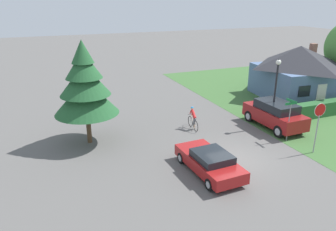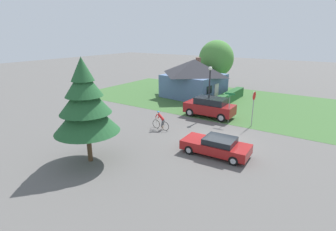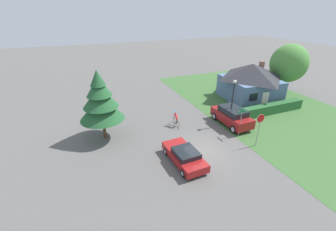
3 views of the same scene
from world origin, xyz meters
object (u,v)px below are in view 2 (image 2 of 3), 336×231
(street_name_sign, at_px, (230,102))
(deciduous_tree_right, at_px, (216,59))
(stop_sign, at_px, (254,101))
(parked_suv_right, at_px, (210,107))
(sedan_left_lane, at_px, (216,146))
(conifer_tall_near, at_px, (85,104))
(cyclist, at_px, (161,121))
(cottage_house, at_px, (194,77))
(street_lamp, at_px, (210,84))

(street_name_sign, bearing_deg, deciduous_tree_right, 28.47)
(stop_sign, bearing_deg, parked_suv_right, -92.94)
(street_name_sign, height_order, deciduous_tree_right, deciduous_tree_right)
(sedan_left_lane, xyz_separation_m, street_name_sign, (6.63, 1.72, 1.27))
(sedan_left_lane, height_order, conifer_tall_near, conifer_tall_near)
(cyclist, relative_size, conifer_tall_near, 0.27)
(cottage_house, distance_m, street_name_sign, 10.68)
(cottage_house, relative_size, deciduous_tree_right, 1.10)
(sedan_left_lane, distance_m, street_name_sign, 6.97)
(cyclist, height_order, street_lamp, street_lamp)
(street_name_sign, distance_m, conifer_tall_near, 12.80)
(street_name_sign, xyz_separation_m, deciduous_tree_right, (13.42, 7.28, 2.39))
(cyclist, xyz_separation_m, street_lamp, (5.29, -1.86, 2.44))
(conifer_tall_near, relative_size, deciduous_tree_right, 0.94)
(street_name_sign, bearing_deg, conifer_tall_near, 159.02)
(deciduous_tree_right, bearing_deg, street_lamp, -158.63)
(conifer_tall_near, bearing_deg, cottage_house, 8.90)
(sedan_left_lane, xyz_separation_m, parked_suv_right, (7.36, 3.91, 0.35))
(parked_suv_right, relative_size, conifer_tall_near, 0.73)
(cottage_house, xyz_separation_m, street_lamp, (-6.93, -5.31, 0.74))
(parked_suv_right, distance_m, stop_sign, 4.40)
(street_lamp, height_order, street_name_sign, street_lamp)
(stop_sign, height_order, conifer_tall_near, conifer_tall_near)
(parked_suv_right, relative_size, deciduous_tree_right, 0.69)
(parked_suv_right, xyz_separation_m, conifer_tall_near, (-12.55, 2.35, 2.72))
(street_lamp, relative_size, street_name_sign, 1.78)
(parked_suv_right, distance_m, deciduous_tree_right, 14.07)
(cottage_house, height_order, cyclist, cottage_house)
(cottage_house, bearing_deg, street_name_sign, -129.49)
(cyclist, relative_size, parked_suv_right, 0.36)
(cottage_house, xyz_separation_m, deciduous_tree_right, (5.91, -0.29, 1.87))
(sedan_left_lane, height_order, parked_suv_right, parked_suv_right)
(street_name_sign, distance_m, deciduous_tree_right, 15.45)
(parked_suv_right, distance_m, conifer_tall_near, 13.06)
(stop_sign, bearing_deg, conifer_tall_near, -25.05)
(sedan_left_lane, bearing_deg, conifer_tall_near, 37.18)
(cottage_house, relative_size, sedan_left_lane, 1.68)
(street_name_sign, bearing_deg, cyclist, 138.82)
(stop_sign, distance_m, street_lamp, 4.38)
(street_lamp, bearing_deg, cyclist, 160.67)
(sedan_left_lane, bearing_deg, stop_sign, -94.87)
(street_lamp, distance_m, conifer_tall_near, 12.64)
(cottage_house, height_order, stop_sign, cottage_house)
(cyclist, relative_size, deciduous_tree_right, 0.25)
(street_name_sign, relative_size, conifer_tall_near, 0.43)
(cottage_house, xyz_separation_m, cyclist, (-12.22, -3.45, -1.69))
(cyclist, bearing_deg, stop_sign, -138.05)
(stop_sign, relative_size, street_lamp, 0.63)
(parked_suv_right, height_order, street_name_sign, street_name_sign)
(cyclist, xyz_separation_m, deciduous_tree_right, (18.12, 3.16, 3.56))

